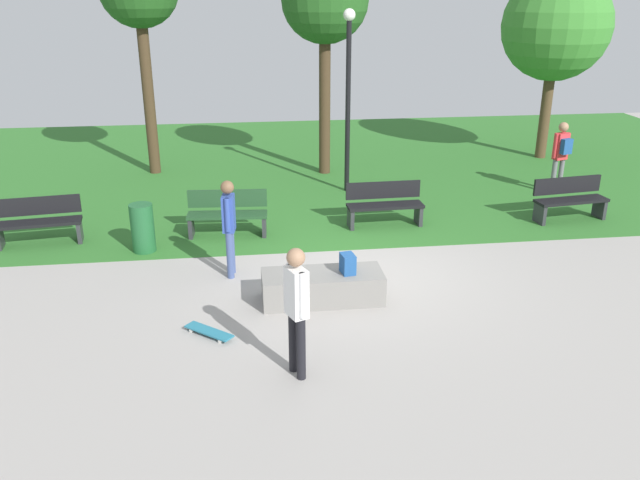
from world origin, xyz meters
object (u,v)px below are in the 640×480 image
tree_leaning_ash (556,27)px  lamp_post (348,84)px  skater_watching (229,221)px  pedestrian_with_backpack (561,151)px  park_bench_center_lawn (227,212)px  tree_tall_oak (325,2)px  skateboard_by_ledge (209,331)px  trash_bin (143,228)px  park_bench_by_oak (39,220)px  concrete_ledge (323,287)px  park_bench_near_path (570,198)px  skater_performing_trick (296,302)px  backpack_on_ledge (348,264)px  skateboard_spare (356,271)px  park_bench_far_right (384,203)px

tree_leaning_ash → lamp_post: (-6.25, -2.60, -1.10)m
skater_watching → lamp_post: bearing=59.1°
skater_watching → pedestrian_with_backpack: (7.90, 3.88, 0.04)m
park_bench_center_lawn → tree_tall_oak: tree_tall_oak is taller
skateboard_by_ledge → trash_bin: size_ratio=0.78×
park_bench_by_oak → trash_bin: size_ratio=1.75×
tree_leaning_ash → concrete_ledge: bearing=-131.8°
park_bench_center_lawn → pedestrian_with_backpack: bearing=13.1°
skateboard_by_ledge → pedestrian_with_backpack: size_ratio=0.42×
concrete_ledge → park_bench_near_path: 6.65m
skateboard_by_ledge → tree_leaning_ash: 13.84m
skater_performing_trick → skateboard_by_ledge: skater_performing_trick is taller
skateboard_by_ledge → pedestrian_with_backpack: pedestrian_with_backpack is taller
backpack_on_ledge → park_bench_by_oak: 6.46m
lamp_post → pedestrian_with_backpack: size_ratio=2.45×
skateboard_by_ledge → tree_leaning_ash: bearing=45.1°
concrete_ledge → tree_tall_oak: bearing=82.1°
concrete_ledge → skateboard_spare: concrete_ledge is taller
skater_watching → tree_tall_oak: (2.53, 6.49, 3.36)m
trash_bin → pedestrian_with_backpack: (9.56, 2.54, 0.58)m
skater_watching → pedestrian_with_backpack: pedestrian_with_backpack is taller
park_bench_by_oak → tree_tall_oak: 8.61m
concrete_ledge → backpack_on_ledge: bearing=-6.6°
backpack_on_ledge → park_bench_far_right: (1.37, 3.43, -0.16)m
skateboard_spare → park_bench_near_path: 5.60m
park_bench_center_lawn → tree_tall_oak: (2.59, 4.46, 3.89)m
trash_bin → pedestrian_with_backpack: pedestrian_with_backpack is taller
trash_bin → tree_tall_oak: bearing=50.9°
park_bench_by_oak → skater_watching: bearing=-28.5°
park_bench_far_right → pedestrian_with_backpack: pedestrian_with_backpack is taller
park_bench_near_path → tree_leaning_ash: (1.83, 5.32, 3.21)m
skateboard_spare → park_bench_center_lawn: bearing=134.4°
skateboard_by_ledge → lamp_post: bearing=65.1°
concrete_ledge → tree_tall_oak: 8.78m
concrete_ledge → skateboard_spare: (0.72, 0.93, -0.18)m
concrete_ledge → park_bench_far_right: bearing=62.5°
park_bench_far_right → trash_bin: trash_bin is taller
pedestrian_with_backpack → backpack_on_ledge: bearing=-139.8°
park_bench_near_path → tree_leaning_ash: tree_leaning_ash is taller
backpack_on_ledge → park_bench_center_lawn: bearing=-158.6°
skateboard_by_ledge → pedestrian_with_backpack: bearing=36.0°
concrete_ledge → backpack_on_ledge: 0.57m
skater_performing_trick → pedestrian_with_backpack: size_ratio=1.02×
backpack_on_ledge → lamp_post: lamp_post is taller
skateboard_by_ledge → tree_tall_oak: bearing=71.6°
park_bench_far_right → concrete_ledge: bearing=-117.5°
backpack_on_ledge → skater_watching: (-1.85, 1.23, 0.37)m
skater_performing_trick → trash_bin: 5.29m
park_bench_by_oak → lamp_post: (6.57, 2.73, 2.12)m
park_bench_far_right → lamp_post: lamp_post is taller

